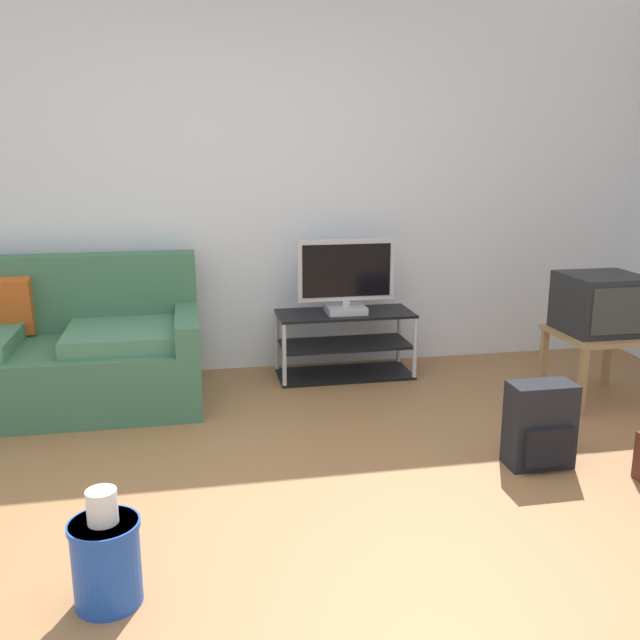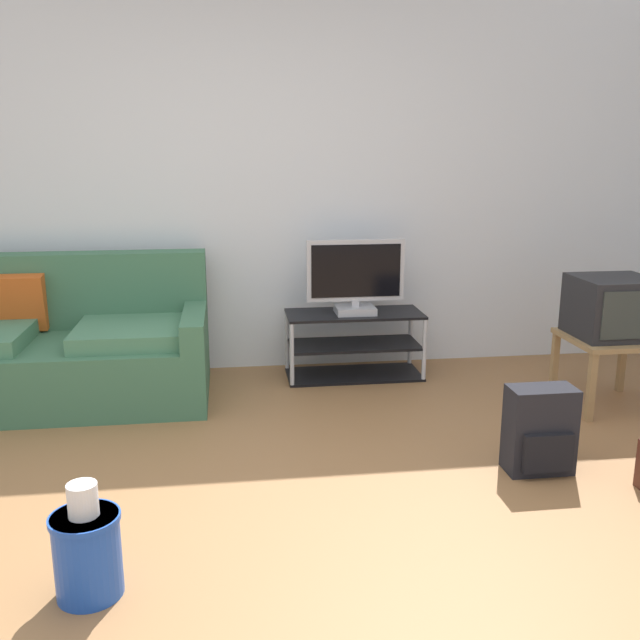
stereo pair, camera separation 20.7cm
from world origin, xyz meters
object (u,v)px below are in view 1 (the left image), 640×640
Objects in this scene: flat_tv at (346,277)px; cleaning_bucket at (106,556)px; side_table at (598,343)px; couch at (46,354)px; crt_tv at (600,303)px; backpack at (540,426)px; tv_stand at (345,344)px.

cleaning_bucket is (-1.38, -2.30, -0.53)m from flat_tv.
side_table reaches higher than cleaning_bucket.
couch is at bearing 104.68° from cleaning_bucket.
flat_tv is at bearing 58.92° from cleaning_bucket.
flat_tv reaches higher than side_table.
couch is at bearing 170.35° from crt_tv.
side_table is at bearing 28.52° from cleaning_bucket.
backpack is 2.14m from cleaning_bucket.
tv_stand is 2.16× the size of backpack.
couch is 1.95m from tv_stand.
flat_tv is 2.73m from cleaning_bucket.
side_table is 1.22× the size of cleaning_bucket.
backpack is (0.63, -1.57, -0.50)m from flat_tv.
flat_tv reaches higher than couch.
backpack is at bearing -28.61° from couch.
side_table is at bearing -9.92° from couch.
couch is 4.32× the size of cleaning_bucket.
tv_stand is (1.94, 0.19, -0.09)m from couch.
couch reaches higher than cleaning_bucket.
flat_tv reaches higher than crt_tv.
cleaning_bucket is (-1.38, -2.32, -0.05)m from tv_stand.
backpack is (-0.81, -0.83, -0.41)m from crt_tv.
side_table is (1.45, -0.76, -0.33)m from flat_tv.
crt_tv reaches higher than tv_stand.
cleaning_bucket is at bearing -75.32° from couch.
flat_tv is at bearing 88.26° from backpack.
crt_tv is (3.39, -0.58, 0.30)m from couch.
crt_tv is (1.45, -0.76, 0.40)m from tv_stand.
couch is 2.79× the size of flat_tv.
couch is at bearing 127.63° from backpack.
backpack is (2.58, -1.40, -0.11)m from couch.
side_table is at bearing -27.58° from flat_tv.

